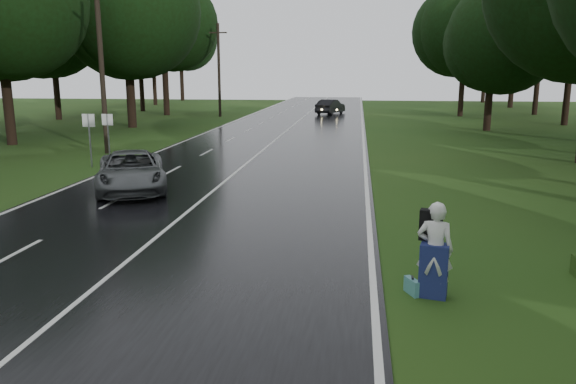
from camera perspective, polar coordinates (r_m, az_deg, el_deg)
name	(u,v)px	position (r m, az deg, el deg)	size (l,w,h in m)	color
ground	(90,294)	(12.29, -19.70, -9.83)	(160.00, 160.00, 0.00)	#244213
road	(259,154)	(30.90, -2.97, 3.97)	(12.00, 140.00, 0.04)	black
lane_center	(259,153)	(30.90, -2.97, 4.01)	(0.12, 140.00, 0.01)	silver
grey_car	(131,171)	(21.88, -15.82, 2.08)	(2.45, 5.31, 1.48)	#505455
far_car	(330,107)	(60.02, 4.38, 8.73)	(1.64, 4.70, 1.55)	black
hitchhiker	(434,253)	(11.55, 14.80, -6.08)	(0.81, 0.76, 1.98)	silver
suitcase	(412,286)	(11.80, 12.63, -9.45)	(0.13, 0.46, 0.33)	teal
utility_pole_mid	(108,153)	(32.76, -18.05, 3.81)	(1.80, 0.28, 9.20)	black
utility_pole_far	(220,117)	(57.24, -6.99, 7.69)	(1.80, 0.28, 9.14)	black
road_sign_a	(92,167)	(28.19, -19.50, 2.43)	(0.61, 0.10, 2.53)	white
road_sign_b	(110,161)	(29.96, -17.81, 3.09)	(0.57, 0.10, 2.38)	white
tree_left_d	(13,145)	(38.90, -26.46, 4.38)	(9.79, 9.79, 15.30)	black
tree_left_e	(133,127)	(47.56, -15.67, 6.42)	(9.89, 9.89, 15.45)	black
tree_left_f	(167,115)	(60.45, -12.33, 7.74)	(10.75, 10.75, 16.80)	black
tree_right_e	(486,130)	(46.02, 19.72, 5.97)	(7.35, 7.35, 11.49)	black
tree_right_f	(460,116)	(60.21, 17.25, 7.46)	(9.58, 9.58, 14.97)	black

